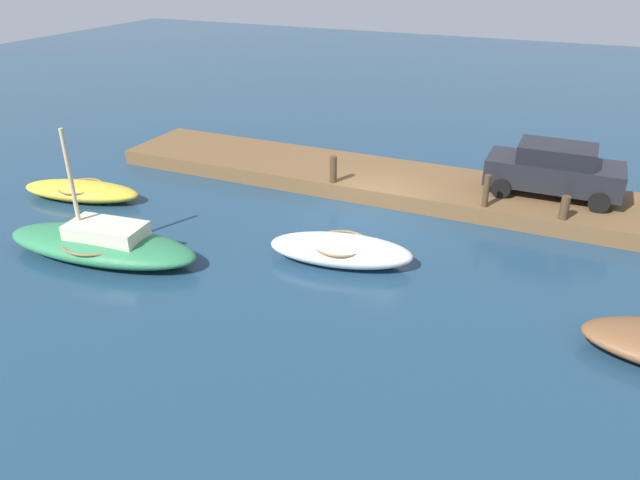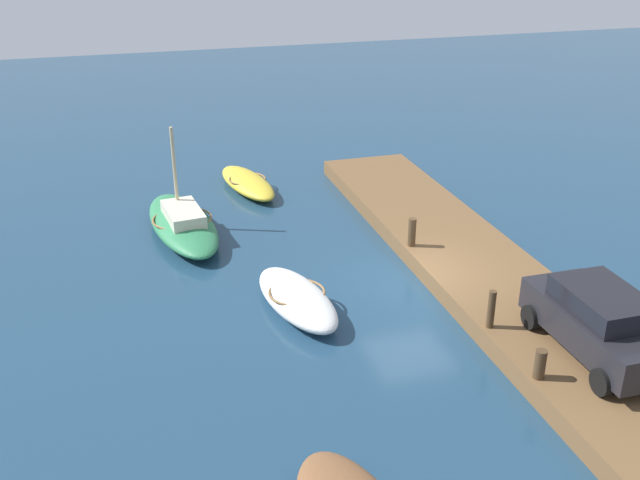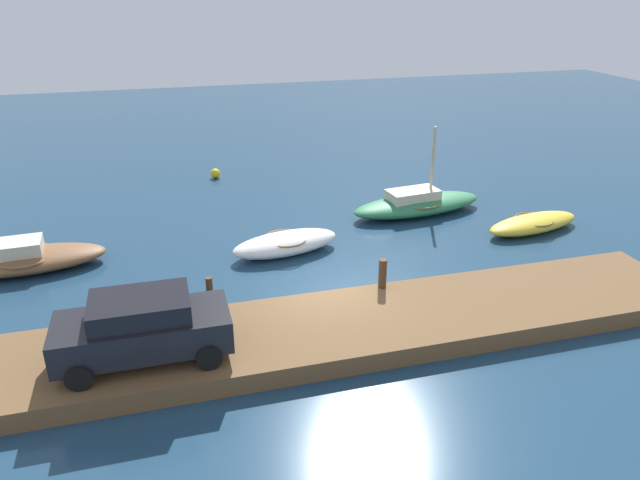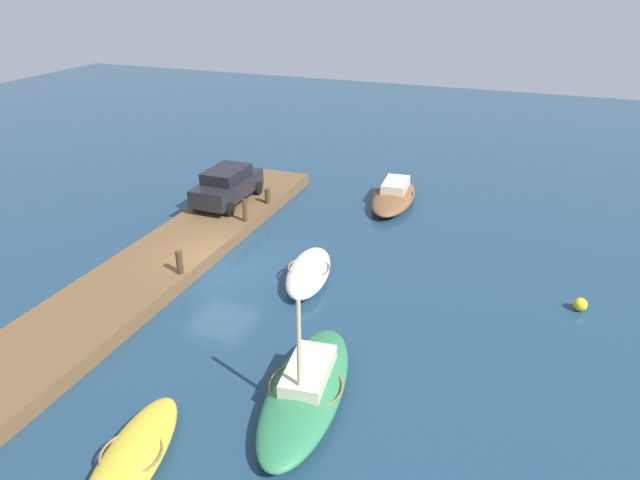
# 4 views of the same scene
# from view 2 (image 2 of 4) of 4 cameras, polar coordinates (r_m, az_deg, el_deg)

# --- Properties ---
(ground_plane) EXTENTS (84.00, 84.00, 0.00)m
(ground_plane) POSITION_cam_2_polar(r_m,az_deg,el_deg) (22.57, 7.18, -3.57)
(ground_plane) COLOR navy
(dock_platform) EXTENTS (21.31, 3.57, 0.55)m
(dock_platform) POSITION_cam_2_polar(r_m,az_deg,el_deg) (23.32, 12.10, -2.21)
(dock_platform) COLOR brown
(dock_platform) RESTS_ON ground_plane
(rowboat_yellow) EXTENTS (4.51, 2.24, 0.62)m
(rowboat_yellow) POSITION_cam_2_polar(r_m,az_deg,el_deg) (29.98, -5.66, 4.46)
(rowboat_yellow) COLOR gold
(rowboat_yellow) RESTS_ON ground_plane
(sailboat_green) EXTENTS (6.15, 2.69, 3.72)m
(sailboat_green) POSITION_cam_2_polar(r_m,az_deg,el_deg) (26.14, -10.63, 1.33)
(sailboat_green) COLOR #2D7A4C
(sailboat_green) RESTS_ON ground_plane
(rowboat_white) EXTENTS (4.27, 2.29, 0.78)m
(rowboat_white) POSITION_cam_2_polar(r_m,az_deg,el_deg) (20.91, -1.80, -4.57)
(rowboat_white) COLOR white
(rowboat_white) RESTS_ON ground_plane
(mooring_post_west) EXTENTS (0.27, 0.27, 0.74)m
(mooring_post_west) POSITION_cam_2_polar(r_m,az_deg,el_deg) (17.92, 16.73, -9.23)
(mooring_post_west) COLOR #47331E
(mooring_post_west) RESTS_ON dock_platform
(mooring_post_mid_west) EXTENTS (0.20, 0.20, 1.05)m
(mooring_post_mid_west) POSITION_cam_2_polar(r_m,az_deg,el_deg) (19.52, 13.17, -5.26)
(mooring_post_mid_west) COLOR #47331E
(mooring_post_mid_west) RESTS_ON dock_platform
(mooring_post_mid_east) EXTENTS (0.25, 0.25, 0.94)m
(mooring_post_mid_east) POSITION_cam_2_polar(r_m,az_deg,el_deg) (23.70, 7.16, 0.60)
(mooring_post_mid_east) COLOR #47331E
(mooring_post_mid_east) RESTS_ON dock_platform
(parked_car) EXTENTS (4.25, 2.04, 1.71)m
(parked_car) POSITION_cam_2_polar(r_m,az_deg,el_deg) (19.02, 20.91, -5.92)
(parked_car) COLOR black
(parked_car) RESTS_ON dock_platform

